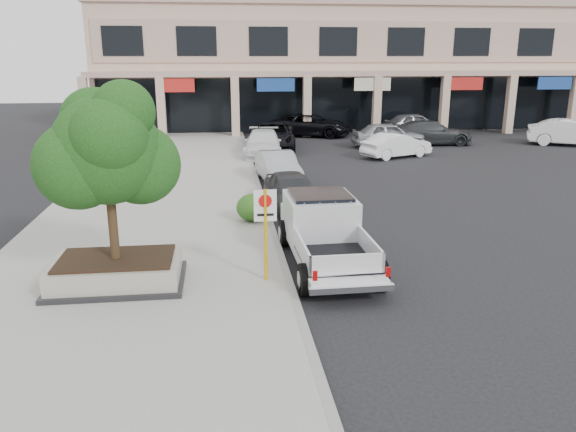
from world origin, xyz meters
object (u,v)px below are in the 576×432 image
object	(u,v)px
lot_car_b	(396,145)
lot_car_a	(388,135)
pickup_truck	(327,234)
curb_car_c	(263,144)
no_parking_sign	(265,222)
curb_car_a	(292,191)
planter	(117,271)
curb_car_b	(278,167)
lot_car_d	(311,125)
curb_car_d	(272,136)
lot_car_f	(569,133)
planter_tree	(114,150)
lot_car_e	(415,123)
lot_car_c	(431,133)

from	to	relation	value
lot_car_b	lot_car_a	bearing A→B (deg)	-32.74
pickup_truck	curb_car_c	distance (m)	17.27
no_parking_sign	curb_car_a	distance (m)	7.28
planter	curb_car_c	bearing A→B (deg)	74.69
curb_car_b	curb_car_c	bearing A→B (deg)	85.59
no_parking_sign	curb_car_c	size ratio (longest dim) A/B	0.45
pickup_truck	lot_car_d	size ratio (longest dim) A/B	1.00
pickup_truck	curb_car_d	world-z (taller)	pickup_truck
curb_car_d	lot_car_b	bearing A→B (deg)	-23.50
planter	lot_car_b	xyz separation A→B (m)	(12.43, 17.22, 0.20)
lot_car_d	lot_car_f	world-z (taller)	lot_car_f
lot_car_a	curb_car_c	bearing A→B (deg)	104.67
lot_car_f	curb_car_b	bearing A→B (deg)	140.67
curb_car_b	planter_tree	bearing A→B (deg)	-119.48
lot_car_b	lot_car_f	bearing A→B (deg)	-100.12
lot_car_f	curb_car_a	bearing A→B (deg)	151.16
planter	planter_tree	world-z (taller)	planter_tree
no_parking_sign	planter	bearing A→B (deg)	177.41
curb_car_b	pickup_truck	bearing A→B (deg)	-94.47
lot_car_a	lot_car_e	xyz separation A→B (m)	(3.66, 5.63, 0.00)
lot_car_c	lot_car_a	bearing A→B (deg)	107.13
curb_car_c	lot_car_f	xyz separation A→B (m)	(19.63, 1.79, 0.08)
curb_car_b	lot_car_f	distance (m)	21.26
curb_car_a	lot_car_b	world-z (taller)	curb_car_a
lot_car_d	lot_car_e	size ratio (longest dim) A/B	1.25
lot_car_e	lot_car_f	bearing A→B (deg)	-136.29
pickup_truck	curb_car_c	size ratio (longest dim) A/B	1.12
no_parking_sign	lot_car_e	xyz separation A→B (m)	(13.07, 26.59, -0.85)
curb_car_c	curb_car_d	distance (m)	2.72
curb_car_b	curb_car_c	size ratio (longest dim) A/B	0.83
lot_car_e	planter_tree	bearing A→B (deg)	140.23
curb_car_a	lot_car_a	distance (m)	15.98
planter	curb_car_a	distance (m)	8.62
planter_tree	lot_car_c	bearing A→B (deg)	53.34
curb_car_d	lot_car_f	xyz separation A→B (m)	(18.87, -0.82, 0.00)
curb_car_a	lot_car_d	distance (m)	19.80
curb_car_a	curb_car_b	size ratio (longest dim) A/B	0.97
curb_car_b	lot_car_d	distance (m)	15.27
lot_car_f	planter_tree	bearing A→B (deg)	156.14
curb_car_b	curb_car_d	size ratio (longest dim) A/B	0.72
no_parking_sign	lot_car_b	world-z (taller)	no_parking_sign
planter_tree	curb_car_b	bearing A→B (deg)	66.21
no_parking_sign	curb_car_b	world-z (taller)	no_parking_sign
lot_car_a	lot_car_d	size ratio (longest dim) A/B	0.80
planter	curb_car_c	xyz separation A→B (m)	(5.00, 18.26, 0.26)
no_parking_sign	curb_car_c	distance (m)	18.50
planter_tree	lot_car_b	world-z (taller)	planter_tree
pickup_truck	lot_car_d	world-z (taller)	pickup_truck
planter_tree	curb_car_b	world-z (taller)	planter_tree
lot_car_a	pickup_truck	bearing A→B (deg)	156.00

